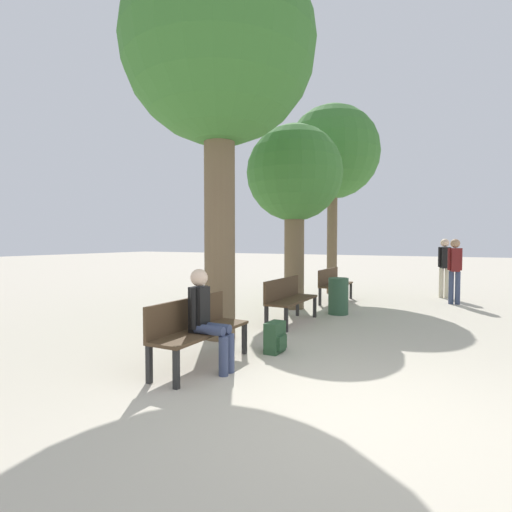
% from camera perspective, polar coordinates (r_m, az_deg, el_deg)
% --- Properties ---
extents(ground_plane, '(80.00, 80.00, 0.00)m').
position_cam_1_polar(ground_plane, '(4.16, 13.50, -21.09)').
color(ground_plane, beige).
extents(bench_row_0, '(0.48, 1.63, 0.88)m').
position_cam_1_polar(bench_row_0, '(5.34, -8.52, -9.84)').
color(bench_row_0, '#4C3823').
rests_on(bench_row_0, ground_plane).
extents(bench_row_1, '(0.48, 1.63, 0.88)m').
position_cam_1_polar(bench_row_1, '(8.00, 4.62, -5.77)').
color(bench_row_1, '#4C3823').
rests_on(bench_row_1, ground_plane).
extents(bench_row_2, '(0.48, 1.63, 0.88)m').
position_cam_1_polar(bench_row_2, '(10.88, 10.95, -3.67)').
color(bench_row_2, '#4C3823').
rests_on(bench_row_2, ground_plane).
extents(tree_row_0, '(3.17, 3.17, 6.40)m').
position_cam_1_polar(tree_row_0, '(7.34, -5.30, 27.07)').
color(tree_row_0, brown).
rests_on(tree_row_0, ground_plane).
extents(tree_row_1, '(2.28, 2.28, 4.38)m').
position_cam_1_polar(tree_row_1, '(9.72, 5.52, 11.20)').
color(tree_row_1, brown).
rests_on(tree_row_1, ground_plane).
extents(tree_row_2, '(2.84, 2.84, 5.76)m').
position_cam_1_polar(tree_row_2, '(12.80, 10.90, 14.21)').
color(tree_row_2, brown).
rests_on(tree_row_2, ground_plane).
extents(person_seated, '(0.58, 0.33, 1.28)m').
position_cam_1_polar(person_seated, '(5.10, -7.03, -8.53)').
color(person_seated, '#384260').
rests_on(person_seated, ground_plane).
extents(backpack, '(0.24, 0.37, 0.45)m').
position_cam_1_polar(backpack, '(5.96, 2.77, -11.55)').
color(backpack, '#284C2D').
rests_on(backpack, ground_plane).
extents(pedestrian_near, '(0.34, 0.27, 1.68)m').
position_cam_1_polar(pedestrian_near, '(11.40, 26.53, -1.40)').
color(pedestrian_near, '#384260').
rests_on(pedestrian_near, ground_plane).
extents(pedestrian_mid, '(0.34, 0.28, 1.69)m').
position_cam_1_polar(pedestrian_mid, '(12.55, 25.33, -1.05)').
color(pedestrian_mid, beige).
rests_on(pedestrian_mid, ground_plane).
extents(trash_bin, '(0.44, 0.44, 0.81)m').
position_cam_1_polar(trash_bin, '(9.08, 11.68, -5.63)').
color(trash_bin, '#2D5138').
rests_on(trash_bin, ground_plane).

